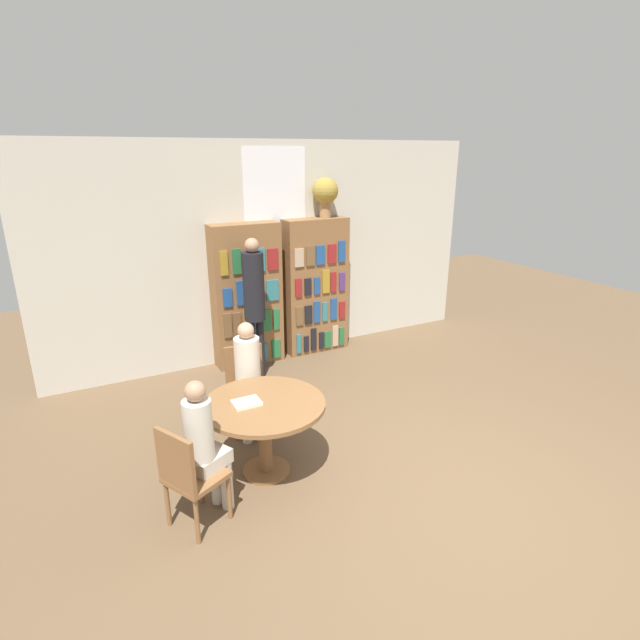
% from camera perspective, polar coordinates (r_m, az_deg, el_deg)
% --- Properties ---
extents(ground_plane, '(16.00, 16.00, 0.00)m').
position_cam_1_polar(ground_plane, '(4.69, 15.61, -19.42)').
color(ground_plane, brown).
extents(wall_back, '(6.40, 0.07, 3.00)m').
position_cam_1_polar(wall_back, '(7.11, -5.05, 7.81)').
color(wall_back, beige).
rests_on(wall_back, ground_plane).
extents(bookshelf_left, '(0.94, 0.34, 1.96)m').
position_cam_1_polar(bookshelf_left, '(6.87, -8.34, 2.74)').
color(bookshelf_left, brown).
rests_on(bookshelf_left, ground_plane).
extents(bookshelf_right, '(0.94, 0.34, 1.96)m').
position_cam_1_polar(bookshelf_right, '(7.27, -0.49, 3.84)').
color(bookshelf_right, brown).
rests_on(bookshelf_right, ground_plane).
extents(flower_vase, '(0.36, 0.36, 0.55)m').
position_cam_1_polar(flower_vase, '(7.13, 0.61, 14.33)').
color(flower_vase, '#997047').
rests_on(flower_vase, bookshelf_right).
extents(reading_table, '(1.10, 1.10, 0.72)m').
position_cam_1_polar(reading_table, '(4.59, -6.37, -10.82)').
color(reading_table, brown).
rests_on(reading_table, ground_plane).
extents(chair_near_camera, '(0.54, 0.54, 0.90)m').
position_cam_1_polar(chair_near_camera, '(4.13, -14.85, -16.63)').
color(chair_near_camera, brown).
rests_on(chair_near_camera, ground_plane).
extents(chair_left_side, '(0.46, 0.46, 0.90)m').
position_cam_1_polar(chair_left_side, '(5.41, -8.43, -7.19)').
color(chair_left_side, brown).
rests_on(chair_left_side, ground_plane).
extents(seated_reader_left, '(0.31, 0.39, 1.23)m').
position_cam_1_polar(seated_reader_left, '(5.16, -8.15, -6.07)').
color(seated_reader_left, beige).
rests_on(seated_reader_left, ground_plane).
extents(seated_reader_right, '(0.39, 0.34, 1.23)m').
position_cam_1_polar(seated_reader_right, '(4.13, -13.02, -13.51)').
color(seated_reader_right, beige).
rests_on(seated_reader_right, ground_plane).
extents(librarian_standing, '(0.27, 0.54, 1.85)m').
position_cam_1_polar(librarian_standing, '(6.35, -7.55, 2.79)').
color(librarian_standing, black).
rests_on(librarian_standing, ground_plane).
extents(open_book_on_table, '(0.24, 0.18, 0.03)m').
position_cam_1_polar(open_book_on_table, '(4.51, -8.39, -9.33)').
color(open_book_on_table, silver).
rests_on(open_book_on_table, reading_table).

